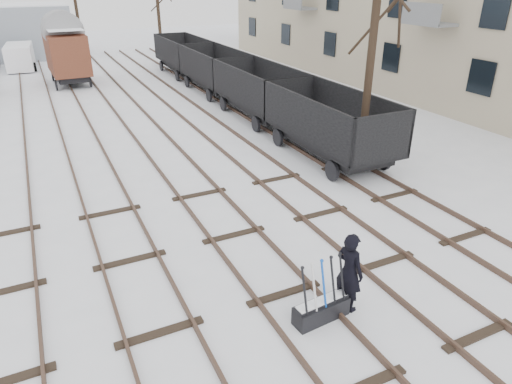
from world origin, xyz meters
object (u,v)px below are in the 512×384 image
worker (349,272)px  box_van_wagon (66,52)px  freight_wagon_a (328,133)px  panel_van (20,57)px  ground_frame (321,309)px

worker → box_van_wagon: size_ratio=0.39×
freight_wagon_a → panel_van: (-11.03, 26.69, -0.02)m
worker → box_van_wagon: bearing=-8.5°
ground_frame → worker: (0.75, 0.10, 0.68)m
panel_van → freight_wagon_a: bearing=-63.5°
ground_frame → freight_wagon_a: (5.68, 8.23, 0.74)m
freight_wagon_a → ground_frame: bearing=-124.6°
box_van_wagon → panel_van: (-2.96, 7.34, -1.16)m
panel_van → ground_frame: bearing=-77.2°
ground_frame → box_van_wagon: box_van_wagon is taller
worker → panel_van: bearing=-5.1°
worker → freight_wagon_a: 9.51m
worker → ground_frame: bearing=82.6°
ground_frame → panel_van: 35.33m
ground_frame → freight_wagon_a: freight_wagon_a is taller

